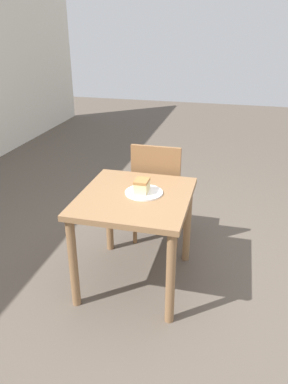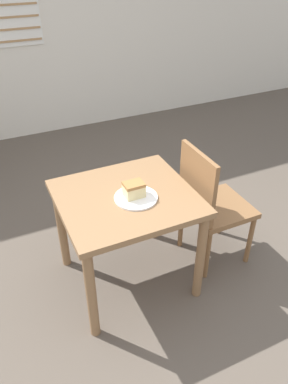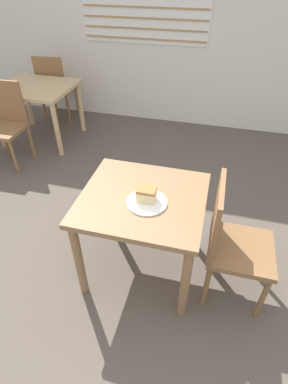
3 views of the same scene
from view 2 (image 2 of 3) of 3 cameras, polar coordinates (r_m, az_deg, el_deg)
ground_plane at (r=2.56m, az=-1.15°, el=-18.06°), size 14.00×14.00×0.00m
wall_back at (r=4.55m, az=-18.79°, el=24.87°), size 10.00×0.10×2.80m
dining_table_near at (r=2.37m, az=-2.68°, el=-2.93°), size 0.83×0.76×0.72m
chair_near_window at (r=2.64m, az=10.04°, el=-1.64°), size 0.43×0.43×0.92m
plate at (r=2.26m, az=-1.24°, el=-0.85°), size 0.27×0.27×0.01m
cake_slice at (r=2.24m, az=-1.55°, el=0.39°), size 0.12×0.09×0.09m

